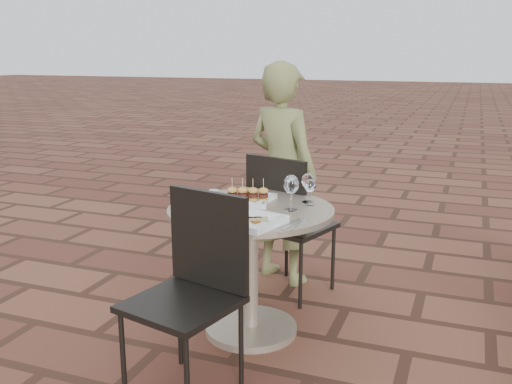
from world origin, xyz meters
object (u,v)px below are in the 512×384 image
(plate_salmon, at_px, (248,197))
(plate_tuna, at_px, (250,220))
(diner, at_px, (283,174))
(chair_near, at_px, (195,277))
(cafe_table, at_px, (251,251))
(chair_far, at_px, (285,215))
(plate_sliders, at_px, (248,198))

(plate_salmon, bearing_deg, plate_tuna, -67.31)
(diner, relative_size, plate_salmon, 5.30)
(chair_near, relative_size, plate_tuna, 2.72)
(cafe_table, xyz_separation_m, chair_far, (0.02, 0.53, 0.07))
(chair_far, height_order, diner, diner)
(plate_sliders, bearing_deg, chair_far, 81.16)
(chair_near, distance_m, diner, 1.42)
(chair_far, relative_size, plate_tuna, 2.72)
(plate_sliders, xyz_separation_m, plate_tuna, (0.15, -0.35, -0.02))
(plate_sliders, bearing_deg, cafe_table, -57.58)
(plate_salmon, bearing_deg, diner, 91.58)
(chair_far, bearing_deg, chair_near, 104.35)
(chair_far, bearing_deg, cafe_table, 105.37)
(chair_near, relative_size, diner, 0.62)
(chair_near, height_order, plate_sliders, chair_near)
(chair_near, relative_size, plate_salmon, 3.30)
(cafe_table, distance_m, chair_far, 0.54)
(chair_near, distance_m, plate_tuna, 0.39)
(chair_far, relative_size, diner, 0.62)
(chair_near, xyz_separation_m, diner, (-0.04, 1.41, 0.20))
(diner, bearing_deg, plate_salmon, 113.77)
(cafe_table, relative_size, chair_far, 0.97)
(diner, height_order, plate_salmon, diner)
(plate_tuna, bearing_deg, chair_near, -116.04)
(plate_tuna, bearing_deg, diner, 99.98)
(plate_salmon, bearing_deg, chair_near, -88.00)
(chair_near, bearing_deg, plate_sliders, 103.64)
(diner, bearing_deg, plate_tuna, 122.17)
(plate_sliders, bearing_deg, diner, 93.34)
(cafe_table, bearing_deg, plate_salmon, 117.36)
(cafe_table, xyz_separation_m, chair_near, (-0.05, -0.59, 0.07))
(plate_sliders, bearing_deg, chair_near, -89.96)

